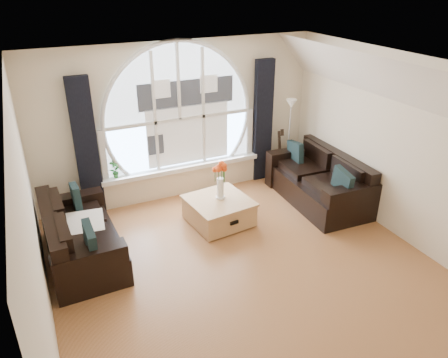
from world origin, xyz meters
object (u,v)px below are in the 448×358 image
coffee_chest (219,210)px  guitar (278,154)px  potted_plant (115,169)px  sofa_right (318,181)px  sofa_left (81,234)px  floor_lamp (289,141)px  vase_flowers (220,176)px

coffee_chest → guitar: guitar is taller
guitar → potted_plant: size_ratio=3.22×
coffee_chest → guitar: bearing=24.0°
sofa_right → potted_plant: potted_plant is taller
sofa_left → sofa_right: sofa_right is taller
potted_plant → guitar: bearing=-4.0°
coffee_chest → floor_lamp: size_ratio=0.58×
coffee_chest → floor_lamp: 2.14m
coffee_chest → vase_flowers: size_ratio=1.32×
potted_plant → sofa_left: bearing=-121.0°
sofa_left → potted_plant: potted_plant is taller
sofa_left → floor_lamp: bearing=12.1°
floor_lamp → potted_plant: (-3.21, 0.31, -0.09)m
floor_lamp → sofa_left: bearing=-166.2°
vase_flowers → sofa_left: bearing=-176.8°
sofa_left → sofa_right: (3.99, 0.01, 0.00)m
sofa_left → vase_flowers: bearing=1.5°
sofa_left → potted_plant: (0.77, 1.29, 0.31)m
vase_flowers → guitar: bearing=30.2°
sofa_left → coffee_chest: size_ratio=1.97×
floor_lamp → potted_plant: bearing=174.5°
coffee_chest → floor_lamp: (1.85, 0.90, 0.57)m
vase_flowers → guitar: (1.64, 0.95, -0.27)m
potted_plant → coffee_chest: bearing=-41.7°
coffee_chest → guitar: size_ratio=0.87×
sofa_left → coffee_chest: (2.13, 0.08, -0.17)m
vase_flowers → guitar: size_ratio=0.66×
guitar → vase_flowers: bearing=-145.2°
vase_flowers → floor_lamp: floor_lamp is taller
guitar → sofa_right: bearing=-75.9°
sofa_right → sofa_left: bearing=-177.3°
sofa_right → coffee_chest: sofa_right is taller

